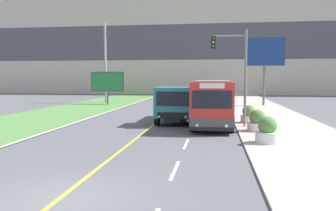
{
  "coord_description": "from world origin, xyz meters",
  "views": [
    {
      "loc": [
        4.09,
        -7.96,
        3.25
      ],
      "look_at": [
        1.1,
        13.13,
        1.4
      ],
      "focal_mm": 35.0,
      "sensor_mm": 36.0,
      "label": 1
    }
  ],
  "objects_px": {
    "billboard_small": "(108,82)",
    "planter_round_near": "(267,131)",
    "planter_round_third": "(249,115)",
    "traffic_light_mast": "(236,66)",
    "billboard_large": "(265,55)",
    "city_bus": "(212,104)",
    "planter_round_second": "(257,122)",
    "dump_truck": "(176,105)",
    "car_distant": "(191,101)",
    "utility_pole_far": "(105,63)"
  },
  "relations": [
    {
      "from": "dump_truck",
      "to": "traffic_light_mast",
      "type": "relative_size",
      "value": 1.05
    },
    {
      "from": "planter_round_second",
      "to": "utility_pole_far",
      "type": "bearing_deg",
      "value": 128.65
    },
    {
      "from": "traffic_light_mast",
      "to": "planter_round_third",
      "type": "height_order",
      "value": "traffic_light_mast"
    },
    {
      "from": "planter_round_near",
      "to": "planter_round_second",
      "type": "xyz_separation_m",
      "value": [
        -0.01,
        3.59,
        -0.01
      ]
    },
    {
      "from": "traffic_light_mast",
      "to": "planter_round_second",
      "type": "relative_size",
      "value": 4.93
    },
    {
      "from": "billboard_small",
      "to": "car_distant",
      "type": "bearing_deg",
      "value": -12.69
    },
    {
      "from": "billboard_small",
      "to": "planter_round_third",
      "type": "xyz_separation_m",
      "value": [
        15.0,
        -14.27,
        -2.03
      ]
    },
    {
      "from": "traffic_light_mast",
      "to": "billboard_large",
      "type": "xyz_separation_m",
      "value": [
        4.19,
        16.58,
        1.79
      ]
    },
    {
      "from": "dump_truck",
      "to": "planter_round_second",
      "type": "height_order",
      "value": "dump_truck"
    },
    {
      "from": "car_distant",
      "to": "utility_pole_far",
      "type": "xyz_separation_m",
      "value": [
        -11.17,
        4.63,
        4.36
      ]
    },
    {
      "from": "planter_round_third",
      "to": "dump_truck",
      "type": "bearing_deg",
      "value": -174.31
    },
    {
      "from": "city_bus",
      "to": "dump_truck",
      "type": "height_order",
      "value": "city_bus"
    },
    {
      "from": "traffic_light_mast",
      "to": "planter_round_third",
      "type": "distance_m",
      "value": 3.98
    },
    {
      "from": "car_distant",
      "to": "billboard_small",
      "type": "xyz_separation_m",
      "value": [
        -10.16,
        2.29,
        1.96
      ]
    },
    {
      "from": "planter_round_second",
      "to": "traffic_light_mast",
      "type": "bearing_deg",
      "value": 124.88
    },
    {
      "from": "car_distant",
      "to": "traffic_light_mast",
      "type": "xyz_separation_m",
      "value": [
        3.78,
        -13.85,
        3.28
      ]
    },
    {
      "from": "city_bus",
      "to": "planter_round_near",
      "type": "height_order",
      "value": "city_bus"
    },
    {
      "from": "city_bus",
      "to": "billboard_small",
      "type": "xyz_separation_m",
      "value": [
        -12.47,
        16.55,
        1.12
      ]
    },
    {
      "from": "planter_round_third",
      "to": "planter_round_near",
      "type": "bearing_deg",
      "value": -88.8
    },
    {
      "from": "billboard_large",
      "to": "planter_round_near",
      "type": "height_order",
      "value": "billboard_large"
    },
    {
      "from": "traffic_light_mast",
      "to": "billboard_small",
      "type": "height_order",
      "value": "traffic_light_mast"
    },
    {
      "from": "utility_pole_far",
      "to": "planter_round_near",
      "type": "bearing_deg",
      "value": -55.8
    },
    {
      "from": "billboard_large",
      "to": "planter_round_near",
      "type": "distance_m",
      "value": 22.68
    },
    {
      "from": "traffic_light_mast",
      "to": "billboard_small",
      "type": "bearing_deg",
      "value": 130.82
    },
    {
      "from": "traffic_light_mast",
      "to": "utility_pole_far",
      "type": "bearing_deg",
      "value": 128.98
    },
    {
      "from": "billboard_small",
      "to": "planter_round_third",
      "type": "relative_size",
      "value": 3.24
    },
    {
      "from": "dump_truck",
      "to": "car_distant",
      "type": "bearing_deg",
      "value": 88.99
    },
    {
      "from": "city_bus",
      "to": "traffic_light_mast",
      "type": "relative_size",
      "value": 0.96
    },
    {
      "from": "dump_truck",
      "to": "traffic_light_mast",
      "type": "xyz_separation_m",
      "value": [
        4.0,
        -1.36,
        2.67
      ]
    },
    {
      "from": "traffic_light_mast",
      "to": "car_distant",
      "type": "bearing_deg",
      "value": 105.26
    },
    {
      "from": "billboard_large",
      "to": "planter_round_third",
      "type": "bearing_deg",
      "value": -101.98
    },
    {
      "from": "billboard_small",
      "to": "planter_round_second",
      "type": "distance_m",
      "value": 23.5
    },
    {
      "from": "city_bus",
      "to": "utility_pole_far",
      "type": "bearing_deg",
      "value": 125.51
    },
    {
      "from": "traffic_light_mast",
      "to": "dump_truck",
      "type": "bearing_deg",
      "value": 161.22
    },
    {
      "from": "dump_truck",
      "to": "planter_round_second",
      "type": "xyz_separation_m",
      "value": [
        5.2,
        -3.08,
        -0.66
      ]
    },
    {
      "from": "utility_pole_far",
      "to": "traffic_light_mast",
      "type": "distance_m",
      "value": 23.79
    },
    {
      "from": "planter_round_second",
      "to": "billboard_small",
      "type": "bearing_deg",
      "value": 130.29
    },
    {
      "from": "utility_pole_far",
      "to": "traffic_light_mast",
      "type": "xyz_separation_m",
      "value": [
        14.95,
        -18.47,
        -1.08
      ]
    },
    {
      "from": "billboard_small",
      "to": "planter_round_near",
      "type": "xyz_separation_m",
      "value": [
        15.15,
        -21.45,
        -2.01
      ]
    },
    {
      "from": "billboard_large",
      "to": "planter_round_second",
      "type": "bearing_deg",
      "value": -99.27
    },
    {
      "from": "traffic_light_mast",
      "to": "planter_round_third",
      "type": "xyz_separation_m",
      "value": [
        1.07,
        1.86,
        -3.35
      ]
    },
    {
      "from": "billboard_large",
      "to": "planter_round_second",
      "type": "relative_size",
      "value": 6.0
    },
    {
      "from": "planter_round_near",
      "to": "planter_round_third",
      "type": "distance_m",
      "value": 7.18
    },
    {
      "from": "car_distant",
      "to": "traffic_light_mast",
      "type": "bearing_deg",
      "value": -74.74
    },
    {
      "from": "car_distant",
      "to": "billboard_small",
      "type": "distance_m",
      "value": 10.59
    },
    {
      "from": "city_bus",
      "to": "planter_round_second",
      "type": "bearing_deg",
      "value": -26.05
    },
    {
      "from": "billboard_large",
      "to": "planter_round_third",
      "type": "relative_size",
      "value": 6.17
    },
    {
      "from": "traffic_light_mast",
      "to": "planter_round_near",
      "type": "height_order",
      "value": "traffic_light_mast"
    },
    {
      "from": "billboard_small",
      "to": "planter_round_third",
      "type": "distance_m",
      "value": 20.8
    },
    {
      "from": "billboard_large",
      "to": "traffic_light_mast",
      "type": "bearing_deg",
      "value": -104.19
    }
  ]
}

